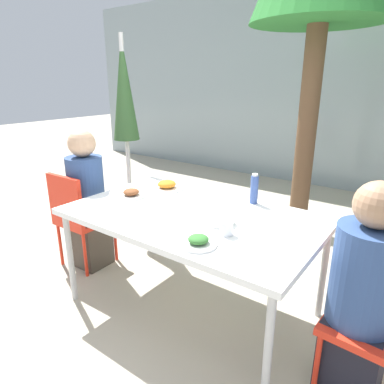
{
  "coord_description": "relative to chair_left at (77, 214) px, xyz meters",
  "views": [
    {
      "loc": [
        1.27,
        -1.73,
        1.6
      ],
      "look_at": [
        0.0,
        0.0,
        0.89
      ],
      "focal_mm": 32.0,
      "sensor_mm": 36.0,
      "label": 1
    }
  ],
  "objects": [
    {
      "name": "plate_2",
      "position": [
        0.56,
        0.12,
        0.26
      ],
      "size": [
        0.22,
        0.22,
        0.06
      ],
      "color": "white",
      "rests_on": "dining_table"
    },
    {
      "name": "chair_left",
      "position": [
        0.0,
        0.0,
        0.0
      ],
      "size": [
        0.41,
        0.41,
        0.86
      ],
      "rotation": [
        0.0,
        0.0,
        0.03
      ],
      "color": "red",
      "rests_on": "ground"
    },
    {
      "name": "plate_1",
      "position": [
        1.45,
        -0.25,
        0.26
      ],
      "size": [
        0.21,
        0.21,
        0.06
      ],
      "color": "white",
      "rests_on": "dining_table"
    },
    {
      "name": "dining_table",
      "position": [
        1.14,
        0.11,
        0.19
      ],
      "size": [
        1.68,
        1.02,
        0.74
      ],
      "color": "white",
      "rests_on": "ground"
    },
    {
      "name": "bottle",
      "position": [
        1.38,
        0.54,
        0.35
      ],
      "size": [
        0.06,
        0.06,
        0.22
      ],
      "color": "#334C8E",
      "rests_on": "dining_table"
    },
    {
      "name": "ground_plane",
      "position": [
        1.14,
        0.11,
        -0.5
      ],
      "size": [
        24.0,
        24.0,
        0.0
      ],
      "primitive_type": "plane",
      "color": "#B2A893"
    },
    {
      "name": "chair_right",
      "position": [
        2.29,
        0.12,
        0.0
      ],
      "size": [
        0.42,
        0.42,
        0.86
      ],
      "rotation": [
        0.0,
        0.0,
        3.08
      ],
      "color": "red",
      "rests_on": "ground"
    },
    {
      "name": "drinking_cup",
      "position": [
        1.5,
        -0.04,
        0.28
      ],
      "size": [
        0.08,
        0.08,
        0.08
      ],
      "color": "white",
      "rests_on": "dining_table"
    },
    {
      "name": "salad_bowl",
      "position": [
        1.38,
        0.08,
        0.27
      ],
      "size": [
        0.18,
        0.18,
        0.05
      ],
      "color": "white",
      "rests_on": "dining_table"
    },
    {
      "name": "building_facade",
      "position": [
        1.14,
        3.85,
        1.0
      ],
      "size": [
        10.0,
        0.2,
        3.0
      ],
      "color": "#89999E",
      "rests_on": "ground"
    },
    {
      "name": "person_right",
      "position": [
        2.23,
        0.04,
        0.06
      ],
      "size": [
        0.32,
        0.32,
        1.17
      ],
      "rotation": [
        0.0,
        0.0,
        3.08
      ],
      "color": "black",
      "rests_on": "ground"
    },
    {
      "name": "closed_umbrella",
      "position": [
        -0.24,
        0.85,
        0.87
      ],
      "size": [
        0.36,
        0.36,
        2.03
      ],
      "color": "#333333",
      "rests_on": "ground"
    },
    {
      "name": "plate_0",
      "position": [
        0.66,
        0.42,
        0.27
      ],
      "size": [
        0.27,
        0.27,
        0.07
      ],
      "color": "white",
      "rests_on": "dining_table"
    },
    {
      "name": "person_left",
      "position": [
        0.05,
        0.08,
        0.09
      ],
      "size": [
        0.3,
        0.3,
        1.22
      ],
      "rotation": [
        0.0,
        0.0,
        0.03
      ],
      "color": "#473D33",
      "rests_on": "ground"
    }
  ]
}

